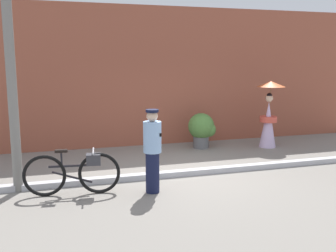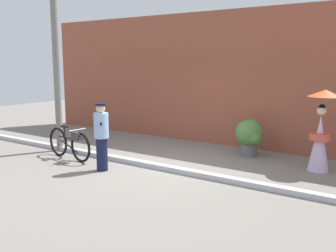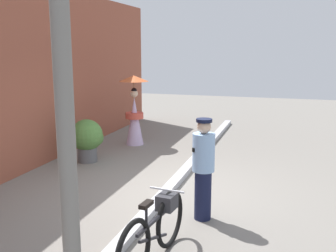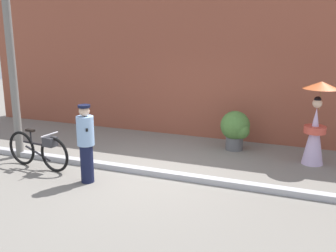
{
  "view_description": "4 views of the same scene",
  "coord_description": "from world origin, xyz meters",
  "px_view_note": "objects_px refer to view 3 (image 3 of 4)",
  "views": [
    {
      "loc": [
        -2.74,
        -7.69,
        2.48
      ],
      "look_at": [
        -0.22,
        0.63,
        1.0
      ],
      "focal_mm": 41.43,
      "sensor_mm": 36.0,
      "label": 1
    },
    {
      "loc": [
        5.17,
        -7.11,
        2.52
      ],
      "look_at": [
        0.16,
        0.23,
        1.02
      ],
      "focal_mm": 40.69,
      "sensor_mm": 36.0,
      "label": 2
    },
    {
      "loc": [
        -6.61,
        -2.05,
        2.62
      ],
      "look_at": [
        0.31,
        0.12,
        1.18
      ],
      "focal_mm": 41.94,
      "sensor_mm": 36.0,
      "label": 3
    },
    {
      "loc": [
        3.29,
        -7.16,
        3.03
      ],
      "look_at": [
        0.2,
        0.6,
        0.94
      ],
      "focal_mm": 41.95,
      "sensor_mm": 36.0,
      "label": 4
    }
  ],
  "objects_px": {
    "person_officer": "(203,167)",
    "potted_plant_by_door": "(88,138)",
    "bicycle_near_officer": "(155,229)",
    "utility_pole": "(63,72)",
    "person_with_parasol": "(134,110)"
  },
  "relations": [
    {
      "from": "bicycle_near_officer",
      "to": "potted_plant_by_door",
      "type": "relative_size",
      "value": 1.76
    },
    {
      "from": "person_officer",
      "to": "potted_plant_by_door",
      "type": "bearing_deg",
      "value": 54.66
    },
    {
      "from": "bicycle_near_officer",
      "to": "utility_pole",
      "type": "distance_m",
      "value": 2.28
    },
    {
      "from": "person_with_parasol",
      "to": "potted_plant_by_door",
      "type": "relative_size",
      "value": 1.89
    },
    {
      "from": "bicycle_near_officer",
      "to": "utility_pole",
      "type": "height_order",
      "value": "utility_pole"
    },
    {
      "from": "person_officer",
      "to": "person_with_parasol",
      "type": "relative_size",
      "value": 0.84
    },
    {
      "from": "bicycle_near_officer",
      "to": "person_with_parasol",
      "type": "xyz_separation_m",
      "value": [
        5.61,
        2.56,
        0.52
      ]
    },
    {
      "from": "person_officer",
      "to": "bicycle_near_officer",
      "type": "bearing_deg",
      "value": 168.55
    },
    {
      "from": "bicycle_near_officer",
      "to": "person_officer",
      "type": "distance_m",
      "value": 1.5
    },
    {
      "from": "person_with_parasol",
      "to": "utility_pole",
      "type": "distance_m",
      "value": 7.1
    },
    {
      "from": "utility_pole",
      "to": "person_officer",
      "type": "bearing_deg",
      "value": -18.38
    },
    {
      "from": "person_officer",
      "to": "utility_pole",
      "type": "distance_m",
      "value": 3.02
    },
    {
      "from": "person_officer",
      "to": "potted_plant_by_door",
      "type": "xyz_separation_m",
      "value": [
        2.31,
        3.25,
        -0.28
      ]
    },
    {
      "from": "bicycle_near_officer",
      "to": "potted_plant_by_door",
      "type": "height_order",
      "value": "potted_plant_by_door"
    },
    {
      "from": "person_with_parasol",
      "to": "utility_pole",
      "type": "relative_size",
      "value": 0.4
    }
  ]
}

